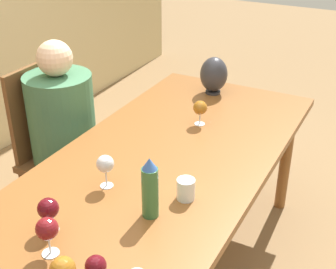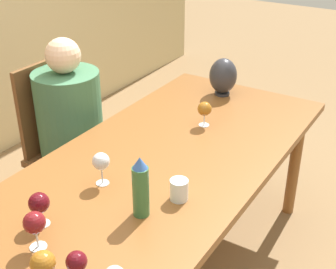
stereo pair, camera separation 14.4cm
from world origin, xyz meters
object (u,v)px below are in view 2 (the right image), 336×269
wine_glass_1 (205,109)px  water_bottle (141,187)px  water_tumbler (179,190)px  wine_glass_3 (43,264)px  wine_glass_7 (101,162)px  wine_glass_5 (77,263)px  vase (223,76)px  wine_glass_0 (39,203)px  person_far (73,131)px  wine_glass_2 (34,223)px  chair_far (63,142)px

wine_glass_1 → water_bottle: bearing=-169.1°
water_tumbler → wine_glass_1: (0.64, 0.23, 0.05)m
wine_glass_1 → wine_glass_3: 1.29m
water_bottle → wine_glass_7: size_ratio=1.73×
wine_glass_7 → water_bottle: bearing=-108.0°
wine_glass_5 → wine_glass_1: bearing=9.0°
wine_glass_7 → vase: bearing=-0.2°
water_tumbler → wine_glass_0: (-0.41, 0.35, 0.05)m
water_tumbler → wine_glass_1: bearing=19.5°
wine_glass_1 → wine_glass_5: wine_glass_1 is taller
water_bottle → person_far: bearing=57.2°
wine_glass_2 → wine_glass_1: bearing=-2.2°
wine_glass_1 → wine_glass_5: 1.22m
wine_glass_0 → wine_glass_7: size_ratio=0.93×
wine_glass_3 → wine_glass_7: wine_glass_3 is taller
vase → wine_glass_5: vase is taller
vase → water_tumbler: bearing=-162.8°
chair_far → wine_glass_5: bearing=-133.7°
water_bottle → wine_glass_7: bearing=72.0°
wine_glass_0 → wine_glass_1: wine_glass_0 is taller
wine_glass_5 → wine_glass_7: 0.57m
wine_glass_3 → wine_glass_7: bearing=22.7°
water_bottle → wine_glass_7: water_bottle is taller
person_far → vase: bearing=-44.0°
water_bottle → wine_glass_2: bearing=150.3°
vase → wine_glass_1: size_ratio=1.70×
vase → wine_glass_5: bearing=-169.8°
wine_glass_0 → chair_far: bearing=40.6°
wine_glass_0 → wine_glass_1: size_ratio=1.03×
water_tumbler → wine_glass_7: (-0.08, 0.34, 0.06)m
wine_glass_3 → wine_glass_1: bearing=5.7°
vase → wine_glass_1: vase is taller
wine_glass_1 → wine_glass_2: wine_glass_2 is taller
water_tumbler → chair_far: chair_far is taller
wine_glass_5 → person_far: 1.37m
water_bottle → water_tumbler: (0.16, -0.07, -0.08)m
wine_glass_0 → chair_far: size_ratio=0.14×
water_bottle → chair_far: (0.58, 0.99, -0.36)m
vase → person_far: size_ratio=0.19×
wine_glass_7 → chair_far: bearing=55.9°
water_bottle → wine_glass_0: size_ratio=1.85×
water_bottle → wine_glass_3: water_bottle is taller
chair_far → water_bottle: bearing=-120.3°
wine_glass_0 → person_far: (0.83, 0.61, -0.23)m
wine_glass_2 → wine_glass_7: 0.44m
vase → wine_glass_7: vase is taller
wine_glass_5 → wine_glass_3: bearing=141.3°
chair_far → wine_glass_3: bearing=-137.7°
water_tumbler → wine_glass_7: size_ratio=0.61×
wine_glass_3 → wine_glass_5: 0.10m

